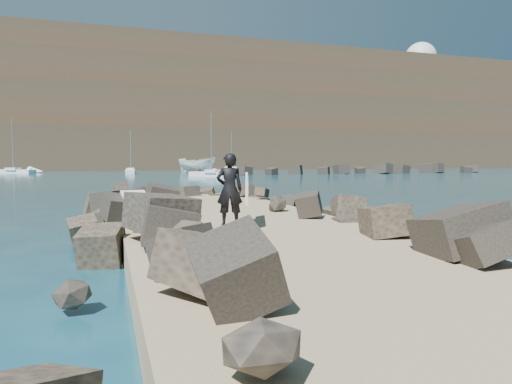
# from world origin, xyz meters

# --- Properties ---
(ground) EXTENTS (800.00, 800.00, 0.00)m
(ground) POSITION_xyz_m (0.00, 0.00, 0.00)
(ground) COLOR #0F384C
(ground) RESTS_ON ground
(jetty) EXTENTS (6.00, 26.00, 0.60)m
(jetty) POSITION_xyz_m (0.00, -2.00, 0.30)
(jetty) COLOR #8C7759
(jetty) RESTS_ON ground
(riprap_left) EXTENTS (2.60, 22.00, 1.00)m
(riprap_left) POSITION_xyz_m (-2.90, -1.50, 0.50)
(riprap_left) COLOR black
(riprap_left) RESTS_ON ground
(riprap_right) EXTENTS (2.60, 22.00, 1.00)m
(riprap_right) POSITION_xyz_m (2.90, -1.50, 0.50)
(riprap_right) COLOR black
(riprap_right) RESTS_ON ground
(breakwater_secondary) EXTENTS (52.00, 4.00, 1.20)m
(breakwater_secondary) POSITION_xyz_m (35.00, 55.00, 0.60)
(breakwater_secondary) COLOR black
(breakwater_secondary) RESTS_ON ground
(headland) EXTENTS (360.00, 140.00, 32.00)m
(headland) POSITION_xyz_m (10.00, 160.00, 16.00)
(headland) COLOR #2D4919
(headland) RESTS_ON ground
(surfboard_resting) EXTENTS (0.86, 2.51, 0.08)m
(surfboard_resting) POSITION_xyz_m (-2.55, 0.06, 1.04)
(surfboard_resting) COLOR white
(surfboard_resting) RESTS_ON riprap_left
(boat_imported) EXTENTS (7.68, 5.66, 2.79)m
(boat_imported) POSITION_xyz_m (12.95, 74.28, 1.40)
(boat_imported) COLOR white
(boat_imported) RESTS_ON ground
(surfer_with_board) EXTENTS (1.18, 2.17, 1.81)m
(surfer_with_board) POSITION_xyz_m (-0.33, -0.06, 1.51)
(surfer_with_board) COLOR black
(surfer_with_board) RESTS_ON jetty
(radome) EXTENTS (13.31, 13.31, 21.08)m
(radome) POSITION_xyz_m (127.08, 157.52, 44.25)
(radome) COLOR white
(radome) RESTS_ON headland
(sailboat_d) EXTENTS (1.87, 6.59, 7.90)m
(sailboat_d) POSITION_xyz_m (19.91, 74.94, 0.35)
(sailboat_d) COLOR white
(sailboat_d) RESTS_ON ground
(sailboat_e) EXTENTS (7.62, 6.14, 9.64)m
(sailboat_e) POSITION_xyz_m (-18.49, 76.11, 0.35)
(sailboat_e) COLOR white
(sailboat_e) RESTS_ON ground
(sailboat_b) EXTENTS (1.87, 6.09, 7.35)m
(sailboat_b) POSITION_xyz_m (0.57, 67.62, 0.35)
(sailboat_b) COLOR white
(sailboat_b) RESTS_ON ground
(sailboat_c) EXTENTS (5.39, 6.83, 8.67)m
(sailboat_c) POSITION_xyz_m (10.24, 49.61, 0.35)
(sailboat_c) COLOR white
(sailboat_c) RESTS_ON ground
(headland_buildings) EXTENTS (137.50, 30.50, 5.00)m
(headland_buildings) POSITION_xyz_m (16.81, 152.19, 33.97)
(headland_buildings) COLOR white
(headland_buildings) RESTS_ON headland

